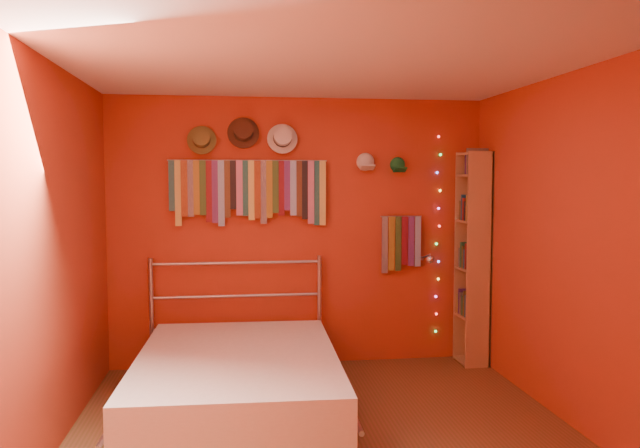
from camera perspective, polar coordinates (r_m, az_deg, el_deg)
name	(u,v)px	position (r m, az deg, el deg)	size (l,w,h in m)	color
ground	(326,438)	(4.45, 0.56, -18.99)	(3.50, 3.50, 0.00)	brown
back_wall	(299,232)	(5.85, -1.91, -0.74)	(3.50, 0.02, 2.50)	#943318
right_wall	(574,250)	(4.70, 22.19, -2.24)	(0.02, 3.50, 2.50)	#943318
left_wall	(49,259)	(4.24, -23.57, -2.95)	(0.02, 3.50, 2.50)	#943318
ceiling	(326,62)	(4.16, 0.59, 14.56)	(3.50, 3.50, 0.02)	white
tie_rack	(249,188)	(5.73, -6.48, 3.25)	(1.45, 0.03, 0.60)	#A8A8AD
small_tie_rack	(401,241)	(5.97, 7.41, -1.58)	(0.40, 0.03, 0.54)	#A8A8AD
fedora_olive	(201,139)	(5.72, -10.79, 7.64)	(0.26, 0.14, 0.26)	brown
fedora_brown	(243,132)	(5.72, -7.03, 8.38)	(0.29, 0.16, 0.28)	#432518
fedora_white	(283,138)	(5.73, -3.44, 7.89)	(0.28, 0.15, 0.27)	silver
cap_white	(365,162)	(5.87, 4.17, 5.67)	(0.17, 0.22, 0.17)	silver
cap_green	(398,165)	(5.94, 7.10, 5.39)	(0.16, 0.20, 0.16)	#197231
fairy_lights	(438,235)	(6.10, 10.73, -1.00)	(0.06, 0.02, 1.91)	#FF3333
reading_lamp	(429,259)	(5.88, 9.92, -3.17)	(0.07, 0.32, 0.09)	#A8A8AD
bookshelf	(477,257)	(6.06, 14.12, -2.91)	(0.25, 0.34, 2.00)	#AC844D
bed	(238,380)	(4.86, -7.52, -13.99)	(1.63, 2.17, 1.04)	#A8A8AD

